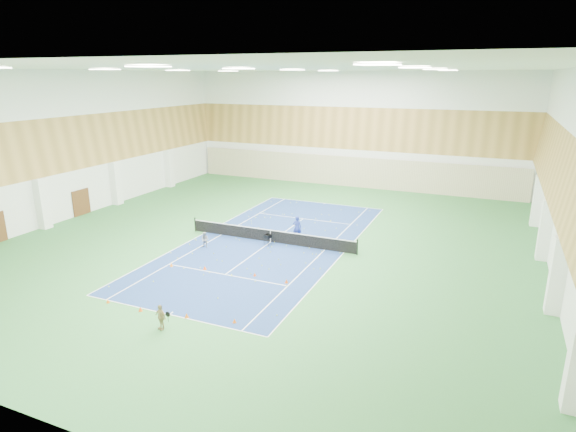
{
  "coord_description": "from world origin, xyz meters",
  "views": [
    {
      "loc": [
        14.11,
        -29.5,
        11.57
      ],
      "look_at": [
        1.2,
        0.39,
        2.0
      ],
      "focal_mm": 30.0,
      "sensor_mm": 36.0,
      "label": 1
    }
  ],
  "objects": [
    {
      "name": "ball_cart",
      "position": [
        0.09,
        -0.6,
        0.4
      ],
      "size": [
        0.57,
        0.57,
        0.8
      ],
      "primitive_type": null,
      "rotation": [
        0.0,
        0.0,
        -0.26
      ],
      "color": "black",
      "rests_on": "ground"
    },
    {
      "name": "ground",
      "position": [
        0.0,
        0.0,
        0.0
      ],
      "size": [
        40.0,
        40.0,
        0.0
      ],
      "primitive_type": "plane",
      "color": "#2E6D34",
      "rests_on": "ground"
    },
    {
      "name": "coach",
      "position": [
        1.5,
        1.38,
        0.89
      ],
      "size": [
        0.71,
        0.53,
        1.77
      ],
      "primitive_type": "imported",
      "rotation": [
        0.0,
        0.0,
        3.32
      ],
      "color": "#203196",
      "rests_on": "ground"
    },
    {
      "name": "door_left_b",
      "position": [
        -17.92,
        0.0,
        1.1
      ],
      "size": [
        0.08,
        1.8,
        2.2
      ],
      "primitive_type": "cube",
      "color": "#593319",
      "rests_on": "ground"
    },
    {
      "name": "cone_base_a",
      "position": [
        -3.79,
        -12.08,
        0.1
      ],
      "size": [
        0.19,
        0.19,
        0.21
      ],
      "primitive_type": "cone",
      "color": "orange",
      "rests_on": "ground"
    },
    {
      "name": "cone_svc_d",
      "position": [
        3.88,
        -6.04,
        0.12
      ],
      "size": [
        0.22,
        0.22,
        0.24
      ],
      "primitive_type": "cone",
      "color": "#DB4F0B",
      "rests_on": "ground"
    },
    {
      "name": "cone_base_b",
      "position": [
        -1.58,
        -12.15,
        0.12
      ],
      "size": [
        0.21,
        0.21,
        0.23
      ],
      "primitive_type": "cone",
      "color": "#F24B0C",
      "rests_on": "ground"
    },
    {
      "name": "tennis_balls_scatter",
      "position": [
        0.0,
        0.0,
        0.05
      ],
      "size": [
        10.57,
        22.77,
        0.07
      ],
      "primitive_type": null,
      "color": "#BACE23",
      "rests_on": "ground"
    },
    {
      "name": "wood_cladding",
      "position": [
        0.0,
        0.0,
        8.0
      ],
      "size": [
        36.0,
        40.0,
        8.0
      ],
      "primitive_type": null,
      "color": "#B28642",
      "rests_on": "room_shell"
    },
    {
      "name": "ceiling_light_grid",
      "position": [
        0.0,
        0.0,
        11.92
      ],
      "size": [
        21.4,
        25.4,
        0.06
      ],
      "primitive_type": null,
      "color": "white",
      "rests_on": "room_shell"
    },
    {
      "name": "tennis_net",
      "position": [
        0.0,
        0.0,
        0.55
      ],
      "size": [
        12.8,
        0.1,
        1.1
      ],
      "primitive_type": null,
      "color": "black",
      "rests_on": "ground"
    },
    {
      "name": "cone_svc_a",
      "position": [
        -3.77,
        -6.61,
        0.12
      ],
      "size": [
        0.21,
        0.21,
        0.24
      ],
      "primitive_type": "cone",
      "color": "orange",
      "rests_on": "ground"
    },
    {
      "name": "cone_svc_b",
      "position": [
        -1.56,
        -6.22,
        0.13
      ],
      "size": [
        0.23,
        0.23,
        0.25
      ],
      "primitive_type": "cone",
      "color": "#FF4F0D",
      "rests_on": "ground"
    },
    {
      "name": "child_court",
      "position": [
        -3.73,
        -2.78,
        0.55
      ],
      "size": [
        0.58,
        0.47,
        1.11
      ],
      "primitive_type": "imported",
      "rotation": [
        0.0,
        0.0,
        0.1
      ],
      "color": "gray",
      "rests_on": "ground"
    },
    {
      "name": "cone_svc_c",
      "position": [
        1.74,
        -5.88,
        0.11
      ],
      "size": [
        0.2,
        0.2,
        0.22
      ],
      "primitive_type": "cone",
      "color": "#FC4F0D",
      "rests_on": "ground"
    },
    {
      "name": "cone_base_d",
      "position": [
        3.42,
        -11.31,
        0.11
      ],
      "size": [
        0.2,
        0.2,
        0.22
      ],
      "primitive_type": "cone",
      "color": "#FC600D",
      "rests_on": "ground"
    },
    {
      "name": "child_apron",
      "position": [
        0.53,
        -13.2,
        0.63
      ],
      "size": [
        0.8,
        0.49,
        1.26
      ],
      "primitive_type": "imported",
      "rotation": [
        0.0,
        0.0,
        -0.27
      ],
      "color": "tan",
      "rests_on": "ground"
    },
    {
      "name": "room_shell",
      "position": [
        0.0,
        0.0,
        6.0
      ],
      "size": [
        36.0,
        40.0,
        12.0
      ],
      "primitive_type": null,
      "color": "white",
      "rests_on": "ground"
    },
    {
      "name": "back_curtain",
      "position": [
        0.0,
        19.75,
        1.6
      ],
      "size": [
        35.4,
        0.16,
        3.2
      ],
      "primitive_type": "cube",
      "color": "#C6B793",
      "rests_on": "ground"
    },
    {
      "name": "cone_base_c",
      "position": [
        0.99,
        -11.8,
        0.12
      ],
      "size": [
        0.22,
        0.22,
        0.25
      ],
      "primitive_type": "cone",
      "color": "orange",
      "rests_on": "ground"
    },
    {
      "name": "court_surface",
      "position": [
        0.0,
        0.0,
        0.01
      ],
      "size": [
        10.97,
        23.77,
        0.01
      ],
      "primitive_type": "cube",
      "color": "navy",
      "rests_on": "ground"
    }
  ]
}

